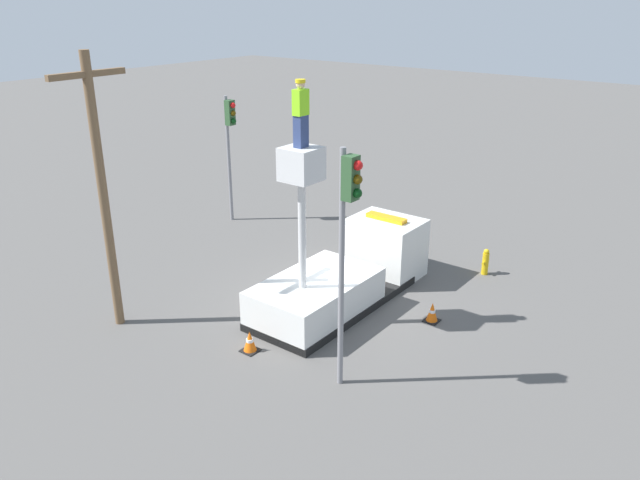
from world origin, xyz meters
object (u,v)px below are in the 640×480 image
Objects in this scene: bucket_truck at (345,275)px; traffic_cone_rear at (250,342)px; worker at (301,114)px; traffic_light_across at (230,134)px; fire_hydrant at (485,262)px; traffic_cone_curbside at (432,313)px; traffic_light_pole at (347,226)px; utility_pole at (102,186)px.

traffic_cone_rear is at bearing 176.82° from bucket_truck.
traffic_cone_rear is at bearing 173.53° from worker.
traffic_light_across reaches higher than fire_hydrant.
bucket_truck is 2.98m from traffic_cone_curbside.
traffic_light_pole is 12.81m from traffic_light_across.
traffic_cone_rear is (-2.01, 0.23, -5.89)m from worker.
worker is 1.87× the size of fire_hydrant.
bucket_truck is at bearing -3.18° from traffic_cone_rear.
traffic_light_pole is 9.94× the size of traffic_cone_rear.
traffic_cone_rear is at bearing -132.91° from traffic_light_across.
traffic_light_pole is 5.75m from traffic_cone_curbside.
fire_hydrant is 1.54× the size of traffic_cone_curbside.
traffic_light_pole is (-3.80, -2.70, 3.37)m from bucket_truck.
bucket_truck is at bearing 35.38° from traffic_light_pole.
utility_pole is (-8.45, -3.66, 0.48)m from traffic_light_across.
fire_hydrant is 12.65m from utility_pole.
traffic_light_across is 11.19m from traffic_cone_rear.
utility_pole reaches higher than fire_hydrant.
traffic_light_across reaches higher than traffic_cone_curbside.
traffic_light_across is 11.35m from fire_hydrant.
traffic_cone_curbside is (0.39, -2.90, -0.55)m from bucket_truck.
traffic_cone_rear is 0.99× the size of traffic_cone_curbside.
utility_pole is at bearing 143.90° from fire_hydrant.
worker is 0.29× the size of traffic_light_pole.
utility_pole is at bearing -156.55° from traffic_light_across.
fire_hydrant is at bearing -31.58° from bucket_truck.
traffic_light_pole reaches higher than traffic_cone_rear.
utility_pole is at bearing 101.83° from traffic_light_pole.
traffic_light_pole is at bearing -122.41° from worker.
worker is at bearing -123.16° from traffic_light_across.
traffic_light_across is (5.25, 8.03, -2.46)m from worker.
traffic_cone_curbside is at bearing -82.27° from bucket_truck.
traffic_light_pole is at bearing 177.34° from traffic_cone_curbside.
bucket_truck reaches higher than fire_hydrant.
utility_pole is (-1.48, 7.07, -0.02)m from traffic_light_pole.
traffic_light_across is at bearing 56.84° from worker.
traffic_light_across is (6.96, 10.73, -0.49)m from traffic_light_pole.
fire_hydrant is at bearing -36.10° from utility_pole.
worker reaches higher than traffic_light_across.
traffic_light_pole reaches higher than bucket_truck.
traffic_cone_rear is (-0.29, 2.93, -3.92)m from traffic_light_pole.
fire_hydrant is at bearing 1.99° from traffic_cone_curbside.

